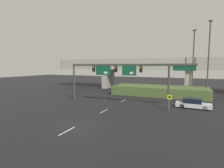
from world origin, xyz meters
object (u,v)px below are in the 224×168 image
at_px(speed_limit_sign, 169,101).
at_px(parked_sedan_near_right, 193,104).
at_px(highway_light_pole_near, 193,61).
at_px(highway_light_pole_far, 209,57).
at_px(signal_gantry, 123,71).

relative_size(speed_limit_sign, parked_sedan_near_right, 0.50).
height_order(highway_light_pole_near, parked_sedan_near_right, highway_light_pole_near).
bearing_deg(highway_light_pole_near, highway_light_pole_far, -15.97).
distance_m(signal_gantry, speed_limit_sign, 8.17).
bearing_deg(highway_light_pole_far, parked_sedan_near_right, -103.21).
bearing_deg(highway_light_pole_near, signal_gantry, -123.94).
xyz_separation_m(highway_light_pole_far, parked_sedan_near_right, (-2.74, -11.67, -7.15)).
distance_m(signal_gantry, parked_sedan_near_right, 11.34).
bearing_deg(parked_sedan_near_right, signal_gantry, -162.89).
bearing_deg(signal_gantry, parked_sedan_near_right, 13.94).
xyz_separation_m(signal_gantry, highway_light_pole_near, (10.05, 14.94, 1.79)).
relative_size(highway_light_pole_near, parked_sedan_near_right, 2.78).
relative_size(signal_gantry, highway_light_pole_near, 1.44).
bearing_deg(highway_light_pole_near, parked_sedan_near_right, -90.08).
xyz_separation_m(highway_light_pole_near, parked_sedan_near_right, (-0.02, -12.44, -6.45)).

